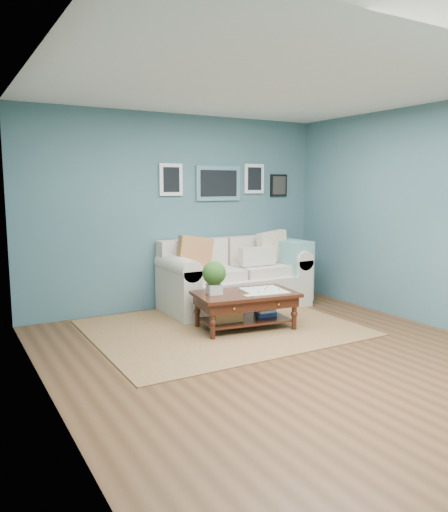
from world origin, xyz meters
TOP-DOWN VIEW (x-y plane):
  - room_shell at (0.02, 0.06)m, footprint 5.00×5.02m
  - area_rug at (-0.04, 1.19)m, footprint 3.06×2.45m
  - loveseat at (0.72, 2.03)m, footprint 2.10×0.95m
  - coffee_table at (0.13, 1.04)m, footprint 1.29×0.87m

SIDE VIEW (x-z plane):
  - area_rug at x=-0.04m, z-range 0.00..0.01m
  - coffee_table at x=0.13m, z-range -0.05..0.79m
  - loveseat at x=0.72m, z-range -0.10..0.98m
  - room_shell at x=0.02m, z-range 0.01..2.71m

